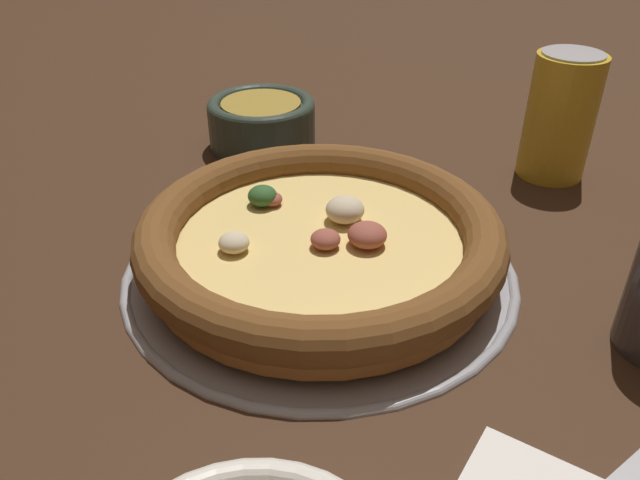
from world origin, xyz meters
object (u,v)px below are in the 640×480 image
at_px(bowl_near, 262,121).
at_px(beverage_can, 560,116).
at_px(pizza, 320,238).
at_px(pizza_tray, 320,266).

distance_m(bowl_near, beverage_can, 0.31).
bearing_deg(pizza, bowl_near, 30.90).
bearing_deg(beverage_can, bowl_near, 93.06).
height_order(bowl_near, beverage_can, beverage_can).
xyz_separation_m(pizza, beverage_can, (0.23, -0.18, 0.03)).
height_order(pizza, beverage_can, beverage_can).
relative_size(bowl_near, beverage_can, 0.95).
xyz_separation_m(pizza_tray, pizza, (0.00, 0.00, 0.03)).
bearing_deg(pizza_tray, pizza, 27.13).
bearing_deg(pizza, pizza_tray, -152.87).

